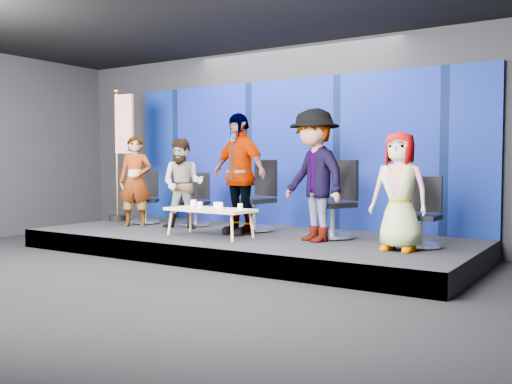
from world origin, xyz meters
The scene contains 21 objects.
ground centered at (0.00, 0.00, 0.00)m, with size 10.00×10.00×0.00m, color black.
room_walls centered at (0.00, 0.00, 2.43)m, with size 10.02×8.02×3.51m.
riser centered at (0.00, 2.50, 0.15)m, with size 7.00×3.00×0.30m, color black.
backdrop centered at (0.00, 3.95, 1.60)m, with size 7.00×0.08×2.60m, color #06174D.
chair_a centered at (-2.46, 2.83, 0.62)m, with size 0.77×0.77×0.98m.
panelist_a centered at (-2.27, 2.37, 1.10)m, with size 0.58×0.38×1.59m, color black.
chair_b centered at (-1.41, 3.01, 0.61)m, with size 0.69×0.69×0.95m.
panelist_b centered at (-1.31, 2.52, 1.07)m, with size 0.74×0.58×1.53m, color black.
chair_c centered at (-0.08, 2.95, 0.69)m, with size 0.79×0.79×1.17m.
panelist_c centered at (-0.10, 2.44, 1.25)m, with size 1.11×0.46×1.90m, color black.
chair_d centered at (1.39, 2.84, 0.68)m, with size 0.88×0.88×1.17m.
panelist_d centered at (1.27, 2.34, 1.25)m, with size 1.22×0.70×1.89m, color black.
chair_e centered at (2.76, 2.63, 0.61)m, with size 0.54×0.54×0.94m.
panelist_e centered at (2.59, 2.16, 1.06)m, with size 0.74×0.48×1.52m, color black.
coffee_table centered at (-0.29, 1.95, 0.70)m, with size 1.44×0.68×0.43m.
mug_a centered at (-0.69, 2.05, 0.79)m, with size 0.09×0.09×0.11m, color white.
mug_b centered at (-0.43, 1.88, 0.78)m, with size 0.08×0.08×0.10m, color white.
mug_c centered at (-0.25, 2.05, 0.78)m, with size 0.08×0.08×0.09m, color white.
mug_d centered at (-0.08, 1.92, 0.78)m, with size 0.09×0.09×0.10m, color white.
mug_e centered at (0.25, 1.98, 0.78)m, with size 0.07×0.07×0.09m, color white.
flag_stand centered at (-3.12, 2.86, 1.65)m, with size 0.59×0.34×2.56m.
Camera 1 is at (5.00, -4.91, 1.43)m, focal length 40.00 mm.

